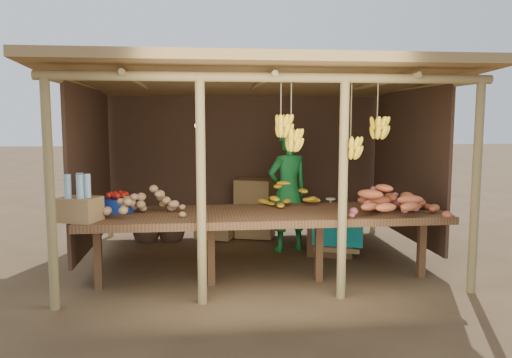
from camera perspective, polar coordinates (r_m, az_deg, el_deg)
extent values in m
plane|color=brown|center=(6.56, 0.00, -9.14)|extent=(60.00, 60.00, 0.00)
cylinder|color=#9D8451|center=(5.02, -22.49, -1.74)|extent=(0.09, 0.09, 2.20)
cylinder|color=#9D8451|center=(5.58, 23.84, -1.00)|extent=(0.09, 0.09, 2.20)
cylinder|color=#9D8451|center=(7.93, -16.53, 1.42)|extent=(0.09, 0.09, 2.20)
cylinder|color=#9D8451|center=(8.29, 13.39, 1.74)|extent=(0.09, 0.09, 2.20)
cylinder|color=#9D8451|center=(4.82, -6.29, -1.59)|extent=(0.09, 0.09, 2.20)
cylinder|color=#9D8451|center=(5.02, 9.90, -1.32)|extent=(0.09, 0.09, 2.20)
cylinder|color=#9D8451|center=(4.84, 2.03, 11.53)|extent=(4.40, 0.09, 0.09)
cylinder|color=#9D8451|center=(7.82, -1.25, 9.70)|extent=(4.40, 0.09, 0.09)
cube|color=#A7814D|center=(6.33, 0.00, 11.22)|extent=(4.70, 3.50, 0.28)
cube|color=#4B3123|center=(7.81, -1.22, 2.43)|extent=(4.20, 0.04, 1.98)
cube|color=#4B3123|center=(6.64, -18.34, 1.34)|extent=(0.04, 2.40, 1.98)
cube|color=#4B3123|center=(7.07, 16.82, 1.70)|extent=(0.04, 2.40, 1.98)
cube|color=brown|center=(5.47, 1.12, -4.18)|extent=(3.90, 1.05, 0.08)
cube|color=brown|center=(5.62, -17.62, -8.38)|extent=(0.08, 0.08, 0.72)
cube|color=brown|center=(5.51, -5.15, -8.38)|extent=(0.08, 0.08, 0.72)
cube|color=brown|center=(5.66, 7.19, -7.99)|extent=(0.08, 0.08, 0.72)
cube|color=brown|center=(6.06, 18.39, -7.33)|extent=(0.08, 0.08, 0.72)
cylinder|color=navy|center=(5.71, -15.52, -2.83)|extent=(0.41, 0.41, 0.14)
cube|color=olive|center=(5.25, -19.51, -3.27)|extent=(0.46, 0.41, 0.24)
imported|color=#1A7932|center=(6.85, 3.69, -1.39)|extent=(0.70, 0.58, 1.66)
cube|color=brown|center=(6.85, 8.63, -6.19)|extent=(0.73, 0.68, 0.55)
cube|color=#0D9295|center=(6.79, 8.67, -3.72)|extent=(0.81, 0.76, 0.05)
cube|color=olive|center=(7.68, -0.06, -4.94)|extent=(0.68, 0.62, 0.44)
cube|color=olive|center=(7.60, -0.07, -1.68)|extent=(0.68, 0.62, 0.44)
cube|color=olive|center=(7.64, -4.61, -5.02)|extent=(0.68, 0.62, 0.44)
ellipsoid|color=#4B3123|center=(7.61, -12.44, -5.23)|extent=(0.41, 0.41, 0.55)
ellipsoid|color=#4B3123|center=(7.58, -9.64, -5.21)|extent=(0.41, 0.41, 0.55)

